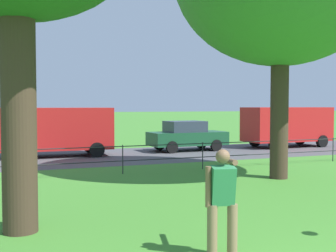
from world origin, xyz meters
The scene contains 6 objects.
street_strip centered at (0.00, 16.59, 0.00)m, with size 80.00×6.65×0.01m, color #4C4C51.
park_fence centered at (0.00, 11.38, 0.66)m, with size 30.36×0.04×1.00m.
person_thrower centered at (-0.77, 2.95, 0.91)m, with size 0.64×0.77×1.68m.
panel_van_far_left centered at (-1.45, 17.42, 1.27)m, with size 5.07×2.25×2.24m.
car_dark_green_far_right centered at (5.13, 17.54, 0.78)m, with size 4.05×1.91×1.54m.
panel_van_center centered at (11.28, 17.38, 1.27)m, with size 5.04×2.19×2.24m.
Camera 1 is at (-3.95, -2.86, 2.34)m, focal length 46.26 mm.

